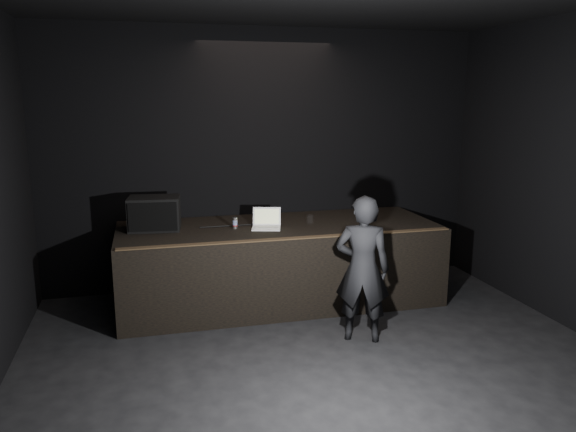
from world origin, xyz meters
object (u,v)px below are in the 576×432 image
(stage_riser, at_px, (279,263))
(beer_can, at_px, (235,223))
(laptop, at_px, (266,223))
(stage_monitor, at_px, (154,213))
(person, at_px, (362,269))

(stage_riser, xyz_separation_m, beer_can, (-0.57, -0.05, 0.57))
(laptop, bearing_deg, stage_monitor, -175.04)
(stage_riser, distance_m, person, 1.53)
(stage_riser, distance_m, beer_can, 0.81)
(stage_monitor, xyz_separation_m, beer_can, (0.96, -0.19, -0.13))
(laptop, distance_m, person, 1.52)
(stage_riser, relative_size, laptop, 9.63)
(person, bearing_deg, laptop, -35.73)
(stage_monitor, relative_size, laptop, 1.57)
(stage_riser, bearing_deg, beer_can, -174.98)
(stage_monitor, bearing_deg, beer_can, -4.55)
(beer_can, xyz_separation_m, person, (1.15, -1.34, -0.27))
(stage_riser, bearing_deg, laptop, -151.30)
(beer_can, bearing_deg, person, -49.20)
(stage_monitor, bearing_deg, stage_riser, 1.47)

